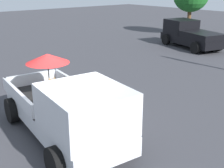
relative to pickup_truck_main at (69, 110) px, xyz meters
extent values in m
plane|color=#38383D|center=(-0.43, 0.05, -0.98)|extent=(80.00, 80.00, 0.00)
cylinder|color=black|center=(1.41, 0.83, -0.58)|extent=(0.83, 0.37, 0.80)
cylinder|color=black|center=(1.20, -1.12, -0.58)|extent=(0.83, 0.37, 0.80)
cylinder|color=black|center=(-2.07, 1.21, -0.58)|extent=(0.83, 0.37, 0.80)
cylinder|color=black|center=(-2.28, -0.74, -0.58)|extent=(0.83, 0.37, 0.80)
cube|color=silver|center=(-0.43, 0.05, -0.41)|extent=(5.17, 2.34, 0.50)
cube|color=silver|center=(0.96, -0.11, 0.38)|extent=(2.29, 2.08, 1.08)
cube|color=#4C606B|center=(1.95, -0.22, 0.58)|extent=(0.25, 1.72, 0.64)
cube|color=black|center=(-1.58, 0.17, -0.13)|extent=(2.99, 2.14, 0.06)
cube|color=silver|center=(-1.48, 1.09, 0.10)|extent=(2.79, 0.41, 0.40)
cube|color=silver|center=(-1.68, -0.74, 0.10)|extent=(2.79, 0.41, 0.40)
cube|color=silver|center=(-2.92, 0.32, 0.10)|extent=(0.30, 1.84, 0.40)
ellipsoid|color=olive|center=(-1.32, 0.13, 0.16)|extent=(0.71, 0.39, 0.52)
sphere|color=olive|center=(-1.02, 0.09, 0.48)|extent=(0.31, 0.31, 0.28)
cone|color=olive|center=(-1.01, 0.17, 0.62)|extent=(0.10, 0.10, 0.12)
cone|color=olive|center=(-1.03, 0.01, 0.62)|extent=(0.10, 0.10, 0.12)
cylinder|color=black|center=(-1.39, 0.20, 0.48)|extent=(0.03, 0.03, 1.15)
cone|color=red|center=(-1.39, 0.20, 1.16)|extent=(1.44, 1.44, 0.28)
cylinder|color=black|center=(-7.31, 12.79, -0.60)|extent=(0.80, 0.45, 0.76)
cylinder|color=black|center=(-6.82, 14.63, -0.60)|extent=(0.80, 0.45, 0.76)
cylinder|color=black|center=(-4.21, 11.97, -0.60)|extent=(0.80, 0.45, 0.76)
cylinder|color=black|center=(-3.73, 13.81, -0.60)|extent=(0.80, 0.45, 0.76)
cube|color=black|center=(-5.52, 13.30, -0.43)|extent=(5.10, 2.97, 0.50)
cube|color=black|center=(-6.68, 13.61, 0.32)|extent=(2.30, 2.23, 1.00)
cube|color=black|center=(-4.55, 13.04, 0.02)|extent=(3.07, 2.43, 0.40)
cylinder|color=brown|center=(-8.75, 17.39, 0.21)|extent=(0.32, 0.32, 2.37)
camera|label=1|loc=(6.37, -3.80, 3.29)|focal=47.00mm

